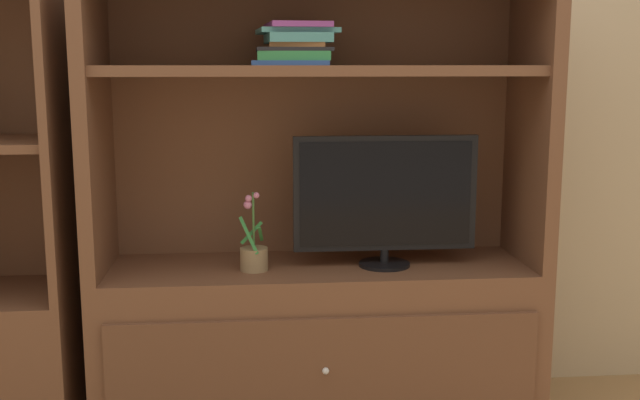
# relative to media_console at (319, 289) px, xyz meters

# --- Properties ---
(painted_rear_wall) EXTENTS (6.00, 0.10, 2.80)m
(painted_rear_wall) POSITION_rel_media_console_xyz_m (0.00, 0.34, 0.89)
(painted_rear_wall) COLOR tan
(painted_rear_wall) RESTS_ON ground_plane
(media_console) EXTENTS (1.61, 0.51, 1.64)m
(media_console) POSITION_rel_media_console_xyz_m (0.00, 0.00, 0.00)
(media_console) COLOR brown
(media_console) RESTS_ON ground_plane
(tv_monitor) EXTENTS (0.66, 0.19, 0.48)m
(tv_monitor) POSITION_rel_media_console_xyz_m (0.24, -0.05, 0.35)
(tv_monitor) COLOR black
(tv_monitor) RESTS_ON media_console
(potted_plant) EXTENTS (0.10, 0.10, 0.28)m
(potted_plant) POSITION_rel_media_console_xyz_m (-0.24, -0.06, 0.15)
(potted_plant) COLOR #8C7251
(potted_plant) RESTS_ON media_console
(magazine_stack) EXTENTS (0.30, 0.35, 0.14)m
(magazine_stack) POSITION_rel_media_console_xyz_m (-0.08, -0.01, 0.89)
(magazine_stack) COLOR #2D519E
(magazine_stack) RESTS_ON media_console
(bookshelf_tall) EXTENTS (0.51, 0.48, 1.71)m
(bookshelf_tall) POSITION_rel_media_console_xyz_m (-1.13, 0.00, 0.04)
(bookshelf_tall) COLOR brown
(bookshelf_tall) RESTS_ON ground_plane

